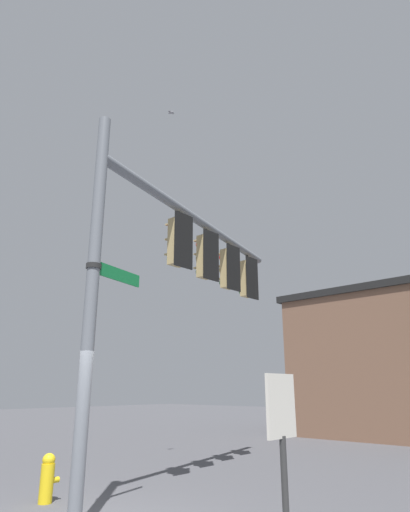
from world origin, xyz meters
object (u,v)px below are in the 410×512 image
object	(u,v)px
fire_hydrant	(47,478)
historical_marker	(282,435)
traffic_light_mid_outer	(228,269)
traffic_light_arm_end	(247,279)
bird_flying	(171,112)
traffic_light_nearest_pole	(177,242)
street_name_sign	(110,272)
traffic_light_mid_inner	(205,257)

from	to	relation	value
fire_hydrant	historical_marker	distance (m)	4.92
traffic_light_mid_outer	fire_hydrant	world-z (taller)	traffic_light_mid_outer
traffic_light_arm_end	bird_flying	size ratio (longest dim) A/B	5.32
traffic_light_arm_end	historical_marker	world-z (taller)	traffic_light_arm_end
traffic_light_nearest_pole	street_name_sign	distance (m)	2.44
fire_hydrant	street_name_sign	bearing A→B (deg)	-99.40
traffic_light_arm_end	traffic_light_nearest_pole	bearing A→B (deg)	-166.74
traffic_light_mid_outer	traffic_light_arm_end	bearing A→B (deg)	13.26
street_name_sign	bird_flying	size ratio (longest dim) A/B	5.23
traffic_light_mid_inner	street_name_sign	bearing A→B (deg)	-166.41
traffic_light_mid_outer	historical_marker	world-z (taller)	traffic_light_mid_outer
fire_hydrant	traffic_light_nearest_pole	bearing A→B (deg)	-39.25
traffic_light_arm_end	bird_flying	bearing A→B (deg)	170.52
street_name_sign	bird_flying	bearing A→B (deg)	31.34
traffic_light_arm_end	historical_marker	bearing A→B (deg)	-140.53
traffic_light_nearest_pole	traffic_light_arm_end	world-z (taller)	same
traffic_light_arm_end	street_name_sign	bearing A→B (deg)	-166.55
bird_flying	historical_marker	xyz separation A→B (m)	(-2.40, -4.71, -8.03)
traffic_light_mid_inner	traffic_light_mid_outer	distance (m)	1.27
traffic_light_mid_outer	traffic_light_arm_end	world-z (taller)	same
traffic_light_nearest_pole	street_name_sign	world-z (taller)	traffic_light_nearest_pole
bird_flying	traffic_light_mid_inner	bearing A→B (deg)	-74.74
fire_hydrant	bird_flying	bearing A→B (deg)	-2.10
traffic_light_nearest_pole	fire_hydrant	xyz separation A→B (m)	(-1.76, 1.43, -4.61)
bird_flying	traffic_light_nearest_pole	bearing A→B (deg)	-125.50
traffic_light_nearest_pole	traffic_light_mid_inner	world-z (taller)	same
bird_flying	traffic_light_arm_end	bearing A→B (deg)	-9.48
traffic_light_nearest_pole	historical_marker	size ratio (longest dim) A/B	0.62
traffic_light_mid_outer	traffic_light_arm_end	size ratio (longest dim) A/B	1.00
traffic_light_nearest_pole	historical_marker	world-z (taller)	traffic_light_nearest_pole
bird_flying	fire_hydrant	bearing A→B (deg)	177.90
traffic_light_mid_inner	bird_flying	distance (m)	4.54
street_name_sign	fire_hydrant	distance (m)	3.95
traffic_light_mid_inner	traffic_light_mid_outer	bearing A→B (deg)	13.26
traffic_light_mid_inner	bird_flying	world-z (taller)	bird_flying
traffic_light_mid_outer	street_name_sign	distance (m)	4.83
traffic_light_nearest_pole	bird_flying	bearing A→B (deg)	54.50
traffic_light_arm_end	street_name_sign	distance (m)	6.07
bird_flying	traffic_light_mid_outer	bearing A→B (deg)	-26.30
bird_flying	fire_hydrant	size ratio (longest dim) A/B	0.30
traffic_light_nearest_pole	street_name_sign	bearing A→B (deg)	-166.21
historical_marker	traffic_light_mid_inner	bearing A→B (deg)	53.77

